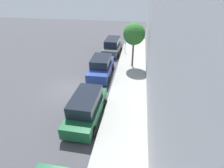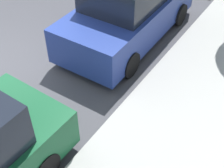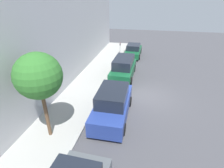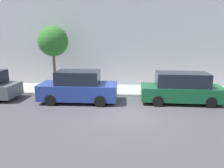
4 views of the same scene
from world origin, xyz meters
name	(u,v)px [view 2 (image 2 of 4)]	position (x,y,z in m)	size (l,w,h in m)	color
ground_plane	(1,66)	(0.00, 0.00, 0.00)	(60.00, 60.00, 0.00)	#424247
sidewalk	(176,152)	(5.07, 0.00, 0.07)	(3.14, 32.00, 0.15)	#9E9E99
parked_suv_third	(130,9)	(2.10, 3.08, 0.93)	(2.08, 4.82, 1.98)	navy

